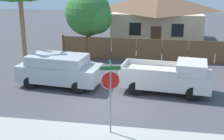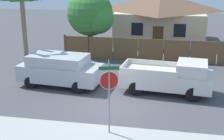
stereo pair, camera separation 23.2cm
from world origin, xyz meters
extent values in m
plane|color=#47474C|center=(0.00, 0.00, 0.00)|extent=(80.00, 80.00, 0.00)
cube|color=brown|center=(-4.32, 8.76, 0.84)|extent=(1.83, 0.06, 1.68)
cube|color=brown|center=(-2.42, 8.76, 0.84)|extent=(1.83, 0.06, 1.68)
cube|color=brown|center=(-0.51, 8.76, 0.84)|extent=(1.83, 0.06, 1.68)
cube|color=brown|center=(1.39, 8.76, 0.84)|extent=(1.83, 0.06, 1.68)
cube|color=brown|center=(3.29, 8.76, 0.84)|extent=(1.83, 0.06, 1.68)
cube|color=brown|center=(5.19, 8.76, 0.84)|extent=(1.83, 0.06, 1.68)
cube|color=brown|center=(-5.27, 8.76, 0.89)|extent=(0.12, 0.12, 1.78)
cube|color=beige|center=(1.74, 16.28, 1.47)|extent=(7.98, 7.19, 2.94)
pyramid|color=brown|center=(1.74, 16.28, 3.76)|extent=(8.62, 7.77, 1.64)
cube|color=black|center=(-0.06, 12.67, 1.70)|extent=(1.00, 0.04, 1.10)
cube|color=black|center=(3.53, 12.67, 1.70)|extent=(1.00, 0.04, 1.10)
cube|color=brown|center=(1.74, 12.67, 1.00)|extent=(0.90, 0.04, 2.00)
cylinder|color=brown|center=(-3.60, 10.20, 0.97)|extent=(0.40, 0.40, 1.95)
sphere|color=#387A33|center=(-3.60, 10.20, 3.31)|extent=(3.64, 3.64, 3.64)
sphere|color=#3C8437|center=(-2.78, 9.75, 2.95)|extent=(2.37, 2.37, 2.37)
cylinder|color=brown|center=(-6.23, 4.02, 2.55)|extent=(0.28, 0.28, 5.11)
cone|color=#2D6B28|center=(-5.78, 3.24, 4.86)|extent=(1.68, 1.22, 0.69)
cube|color=#B7B7BC|center=(-3.41, 2.47, 0.80)|extent=(4.90, 2.51, 0.94)
cube|color=#B7B7BC|center=(-3.53, 2.48, 1.56)|extent=(3.48, 2.21, 0.58)
cube|color=black|center=(-1.97, 2.33, 1.56)|extent=(0.24, 1.80, 0.48)
cylinder|color=black|center=(-1.86, 3.23, 0.35)|extent=(0.70, 0.22, 0.70)
cylinder|color=black|center=(-2.05, 1.41, 0.35)|extent=(0.70, 0.22, 0.70)
cylinder|color=black|center=(-4.77, 3.53, 0.35)|extent=(0.70, 0.22, 0.70)
cylinder|color=black|center=(-4.96, 1.71, 0.35)|extent=(0.70, 0.22, 0.70)
cube|color=silver|center=(2.66, 2.47, 0.79)|extent=(5.02, 2.52, 0.85)
cube|color=silver|center=(3.98, 2.34, 1.52)|extent=(1.73, 2.03, 0.62)
cube|color=silver|center=(1.94, 3.52, 1.36)|extent=(3.02, 0.38, 0.30)
cube|color=silver|center=(1.74, 1.59, 1.36)|extent=(3.02, 0.38, 0.30)
cube|color=silver|center=(0.30, 2.71, 1.36)|extent=(0.27, 1.94, 0.30)
cylinder|color=black|center=(4.24, 3.23, 0.39)|extent=(0.77, 0.22, 0.77)
cylinder|color=black|center=(4.06, 1.41, 0.39)|extent=(0.77, 0.22, 0.77)
cylinder|color=black|center=(1.26, 3.53, 0.39)|extent=(0.77, 0.22, 0.77)
cylinder|color=black|center=(1.08, 1.71, 0.39)|extent=(0.77, 0.22, 0.77)
cylinder|color=gray|center=(0.46, -2.58, 1.34)|extent=(0.07, 0.07, 2.69)
cylinder|color=red|center=(0.46, -2.58, 2.28)|extent=(0.70, 0.21, 0.72)
cylinder|color=white|center=(0.46, -2.58, 2.28)|extent=(0.74, 0.21, 0.76)
cube|color=#19602D|center=(0.46, -2.58, 2.79)|extent=(0.79, 0.23, 0.15)
cube|color=#19602D|center=(0.46, -2.58, 2.97)|extent=(0.21, 0.71, 0.15)
camera|label=1|loc=(2.47, -14.00, 6.33)|focal=50.00mm
camera|label=2|loc=(2.70, -13.96, 6.33)|focal=50.00mm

